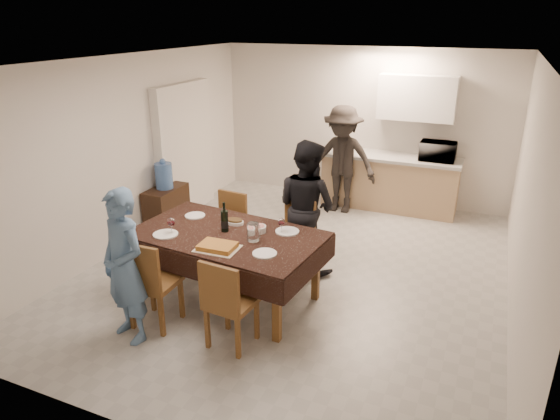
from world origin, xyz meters
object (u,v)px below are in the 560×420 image
Objects in this scene: person_far at (306,207)px; microwave at (438,151)px; person_near at (124,267)px; console at (167,209)px; dining_table at (227,237)px; water_jug at (164,176)px; savoury_tart at (217,246)px; person_kitchen at (342,160)px; water_pitcher at (253,232)px; wine_bottle at (224,217)px.

microwave is at bearing -94.43° from person_far.
person_near is at bearing 63.33° from microwave.
dining_table is at bearing -37.13° from console.
microwave reaches higher than water_jug.
microwave is 2.88m from person_far.
person_kitchen is (0.27, 3.56, 0.04)m from savoury_tart.
dining_table is 2.30m from console.
water_jug is 1.92× the size of water_pitcher.
savoury_tart is at bearing -69.60° from dining_table.
dining_table is 3.00× the size of console.
person_kitchen reaches higher than person_near.
wine_bottle reaches higher than console.
person_far reaches higher than savoury_tart.
dining_table is 1.19m from person_far.
person_near is (-0.90, -1.00, -0.12)m from water_pitcher.
water_jug is 4.26m from microwave.
person_kitchen is (-1.43, -0.45, -0.18)m from microwave.
savoury_tart is 0.93m from person_near.
water_pitcher is at bearing -90.39° from person_kitchen.
savoury_tart reaches higher than console.
console is at bearing 148.53° from dining_table.
person_near reaches higher than water_jug.
person_far is (0.55, 1.05, 0.07)m from dining_table.
savoury_tart reaches higher than dining_table.
dining_table is 4.07m from microwave.
person_far is (1.10, 2.10, 0.05)m from person_near.
water_jug is at bearing 32.24° from microwave.
person_far reaches higher than microwave.
person_far reaches higher than wine_bottle.
person_far is (2.35, -0.31, 0.51)m from console.
wine_bottle is 4.03m from microwave.
console is 1.92× the size of water_jug.
console is at bearing 143.13° from wine_bottle.
person_far is 2.14m from person_kitchen.
water_pitcher is 1.12m from person_far.
person_near is 4.33m from person_kitchen.
water_jug is at bearing 146.69° from water_pitcher.
console is 2.64m from water_pitcher.
microwave is 5.25m from person_near.
water_jug is at bearing 135.46° from person_near.
microwave is at bearing 17.47° from person_kitchen.
person_kitchen reaches higher than savoury_tart.
console is at bearing 90.00° from water_jug.
water_jug reaches higher than console.
savoury_tart is (-0.25, -0.33, -0.07)m from water_pitcher.
person_near reaches higher than dining_table.
water_jug is 2.19m from wine_bottle.
person_near is at bearing -62.62° from water_jug.
water_jug is 0.87× the size of savoury_tart.
savoury_tart is at bearing -94.36° from person_kitchen.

